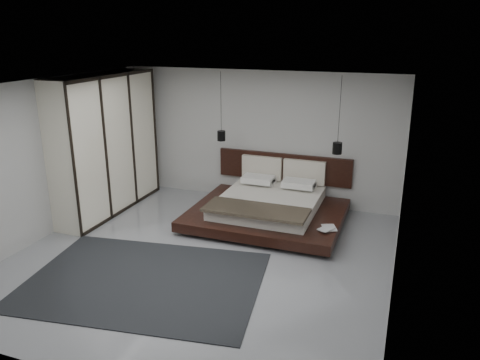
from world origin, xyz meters
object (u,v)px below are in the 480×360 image
at_px(pendant_left, 221,135).
at_px(rug, 145,280).
at_px(bed, 269,206).
at_px(wardrobe, 106,144).
at_px(lattice_screen, 126,136).
at_px(pendant_right, 337,148).

height_order(pendant_left, rug, pendant_left).
bearing_deg(bed, rug, -110.40).
bearing_deg(wardrobe, pendant_left, 25.53).
distance_m(lattice_screen, pendant_right, 4.72).
xyz_separation_m(lattice_screen, rug, (2.46, -3.43, -1.29)).
distance_m(pendant_right, wardrobe, 4.58).
bearing_deg(bed, lattice_screen, 171.22).
bearing_deg(lattice_screen, wardrobe, -76.98).
xyz_separation_m(lattice_screen, bed, (3.53, -0.55, -1.01)).
bearing_deg(wardrobe, rug, -46.67).
relative_size(lattice_screen, pendant_left, 1.87).
relative_size(bed, wardrobe, 1.02).
height_order(lattice_screen, wardrobe, wardrobe).
bearing_deg(pendant_right, rug, -123.96).
bearing_deg(pendant_right, wardrobe, -167.33).
bearing_deg(bed, wardrobe, -170.64).
height_order(pendant_left, wardrobe, pendant_left).
height_order(pendant_left, pendant_right, same).
xyz_separation_m(lattice_screen, wardrobe, (0.25, -1.09, 0.09)).
bearing_deg(pendant_right, pendant_left, -180.00).
height_order(lattice_screen, rug, lattice_screen).
height_order(bed, pendant_left, pendant_left).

